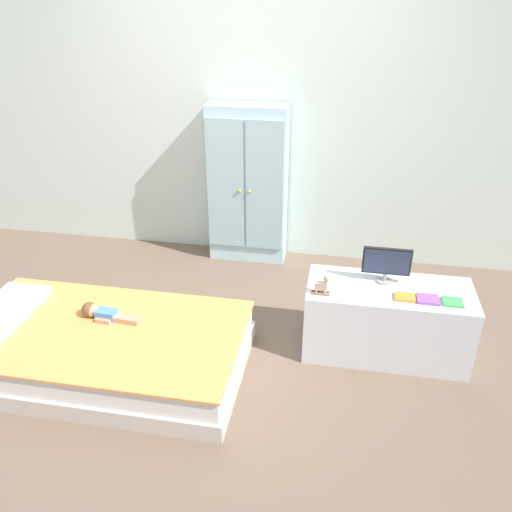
# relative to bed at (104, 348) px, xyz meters

# --- Properties ---
(ground_plane) EXTENTS (10.00, 10.00, 0.02)m
(ground_plane) POSITION_rel_bed_xyz_m (0.61, 0.21, -0.15)
(ground_plane) COLOR brown
(back_wall) EXTENTS (6.40, 0.05, 2.70)m
(back_wall) POSITION_rel_bed_xyz_m (0.61, 1.79, 1.21)
(back_wall) COLOR silver
(back_wall) RESTS_ON ground_plane
(bed) EXTENTS (1.76, 0.98, 0.28)m
(bed) POSITION_rel_bed_xyz_m (0.00, 0.00, 0.00)
(bed) COLOR beige
(bed) RESTS_ON ground_plane
(pillow) EXTENTS (0.32, 0.70, 0.05)m
(pillow) POSITION_rel_bed_xyz_m (-0.68, -0.00, 0.16)
(pillow) COLOR silver
(pillow) RESTS_ON bed
(doll) EXTENTS (0.39, 0.14, 0.10)m
(doll) POSITION_rel_bed_xyz_m (-0.06, 0.13, 0.18)
(doll) COLOR #4C84C6
(doll) RESTS_ON bed
(wardrobe) EXTENTS (0.65, 0.26, 1.33)m
(wardrobe) POSITION_rel_bed_xyz_m (0.61, 1.62, 0.53)
(wardrobe) COLOR silver
(wardrobe) RESTS_ON ground_plane
(tv_stand) EXTENTS (1.03, 0.45, 0.48)m
(tv_stand) POSITION_rel_bed_xyz_m (1.74, 0.47, 0.10)
(tv_stand) COLOR silver
(tv_stand) RESTS_ON ground_plane
(tv_monitor) EXTENTS (0.30, 0.10, 0.24)m
(tv_monitor) POSITION_rel_bed_xyz_m (1.70, 0.55, 0.48)
(tv_monitor) COLOR #99999E
(tv_monitor) RESTS_ON tv_stand
(rocking_horse_toy) EXTENTS (0.11, 0.04, 0.13)m
(rocking_horse_toy) POSITION_rel_bed_xyz_m (1.32, 0.33, 0.41)
(rocking_horse_toy) COLOR #8E6642
(rocking_horse_toy) RESTS_ON tv_stand
(book_orange) EXTENTS (0.12, 0.09, 0.02)m
(book_orange) POSITION_rel_bed_xyz_m (1.82, 0.37, 0.35)
(book_orange) COLOR orange
(book_orange) RESTS_ON tv_stand
(book_purple) EXTENTS (0.13, 0.11, 0.02)m
(book_purple) POSITION_rel_bed_xyz_m (1.95, 0.37, 0.35)
(book_purple) COLOR #8E51B2
(book_purple) RESTS_ON tv_stand
(book_green) EXTENTS (0.12, 0.11, 0.01)m
(book_green) POSITION_rel_bed_xyz_m (2.09, 0.37, 0.35)
(book_green) COLOR #429E51
(book_green) RESTS_ON tv_stand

